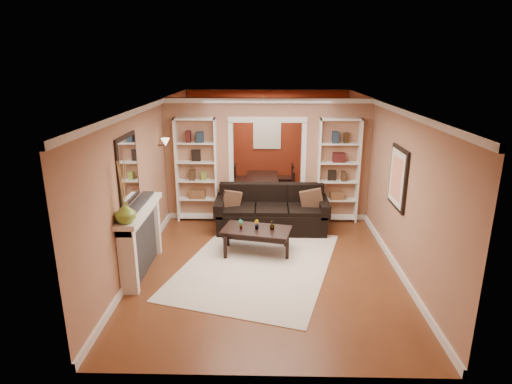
{
  "coord_description": "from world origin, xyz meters",
  "views": [
    {
      "loc": [
        -0.03,
        -8.06,
        3.45
      ],
      "look_at": [
        -0.2,
        -0.8,
        1.22
      ],
      "focal_mm": 30.0,
      "sensor_mm": 36.0,
      "label": 1
    }
  ],
  "objects_px": {
    "coffee_table": "(256,241)",
    "bookshelf_left": "(197,170)",
    "bookshelf_right": "(338,171)",
    "sofa": "(272,209)",
    "fireplace": "(142,240)",
    "dining_table": "(263,187)"
  },
  "relations": [
    {
      "from": "coffee_table",
      "to": "dining_table",
      "type": "distance_m",
      "value": 3.48
    },
    {
      "from": "sofa",
      "to": "bookshelf_right",
      "type": "height_order",
      "value": "bookshelf_right"
    },
    {
      "from": "bookshelf_left",
      "to": "dining_table",
      "type": "bearing_deg",
      "value": 50.2
    },
    {
      "from": "sofa",
      "to": "dining_table",
      "type": "xyz_separation_m",
      "value": [
        -0.19,
        2.33,
        -0.2
      ]
    },
    {
      "from": "bookshelf_right",
      "to": "dining_table",
      "type": "relative_size",
      "value": 1.54
    },
    {
      "from": "bookshelf_right",
      "to": "fireplace",
      "type": "bearing_deg",
      "value": -145.2
    },
    {
      "from": "coffee_table",
      "to": "dining_table",
      "type": "relative_size",
      "value": 0.83
    },
    {
      "from": "fireplace",
      "to": "bookshelf_left",
      "type": "bearing_deg",
      "value": 77.95
    },
    {
      "from": "bookshelf_right",
      "to": "fireplace",
      "type": "relative_size",
      "value": 1.35
    },
    {
      "from": "bookshelf_right",
      "to": "dining_table",
      "type": "bearing_deg",
      "value": 133.07
    },
    {
      "from": "sofa",
      "to": "fireplace",
      "type": "distance_m",
      "value": 2.93
    },
    {
      "from": "coffee_table",
      "to": "bookshelf_left",
      "type": "distance_m",
      "value": 2.38
    },
    {
      "from": "bookshelf_right",
      "to": "dining_table",
      "type": "xyz_separation_m",
      "value": [
        -1.64,
        1.75,
        -0.89
      ]
    },
    {
      "from": "sofa",
      "to": "fireplace",
      "type": "height_order",
      "value": "fireplace"
    },
    {
      "from": "bookshelf_left",
      "to": "fireplace",
      "type": "height_order",
      "value": "bookshelf_left"
    },
    {
      "from": "sofa",
      "to": "dining_table",
      "type": "distance_m",
      "value": 2.35
    },
    {
      "from": "coffee_table",
      "to": "bookshelf_left",
      "type": "xyz_separation_m",
      "value": [
        -1.35,
        1.73,
        0.91
      ]
    },
    {
      "from": "coffee_table",
      "to": "dining_table",
      "type": "height_order",
      "value": "dining_table"
    },
    {
      "from": "fireplace",
      "to": "dining_table",
      "type": "xyz_separation_m",
      "value": [
        2.0,
        4.28,
        -0.32
      ]
    },
    {
      "from": "sofa",
      "to": "dining_table",
      "type": "height_order",
      "value": "sofa"
    },
    {
      "from": "bookshelf_right",
      "to": "coffee_table",
      "type": "bearing_deg",
      "value": -135.28
    },
    {
      "from": "coffee_table",
      "to": "bookshelf_right",
      "type": "xyz_separation_m",
      "value": [
        1.75,
        1.73,
        0.91
      ]
    }
  ]
}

